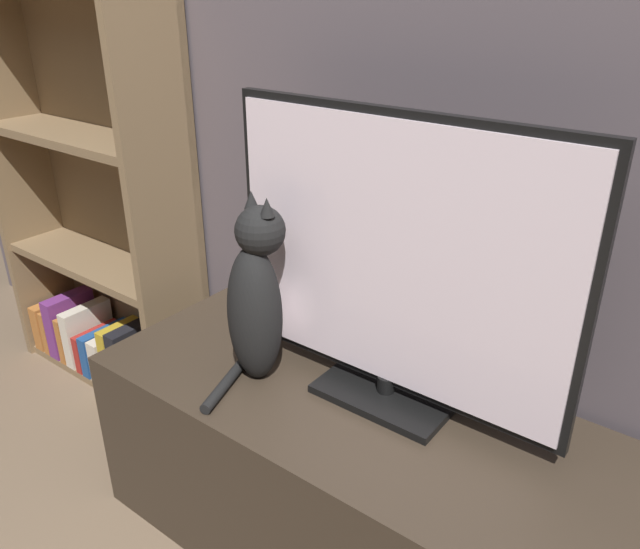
# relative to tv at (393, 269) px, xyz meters

# --- Properties ---
(wall_back) EXTENTS (4.80, 0.05, 2.60)m
(wall_back) POSITION_rel_tv_xyz_m (-0.04, 0.25, 0.43)
(wall_back) COLOR #564C51
(wall_back) RESTS_ON ground_plane
(tv_stand) EXTENTS (1.42, 0.56, 0.51)m
(tv_stand) POSITION_rel_tv_xyz_m (-0.04, -0.07, -0.61)
(tv_stand) COLOR #33281E
(tv_stand) RESTS_ON ground_plane
(tv) EXTENTS (0.88, 0.20, 0.71)m
(tv) POSITION_rel_tv_xyz_m (0.00, 0.00, 0.00)
(tv) COLOR black
(tv) RESTS_ON tv_stand
(cat) EXTENTS (0.18, 0.30, 0.49)m
(cat) POSITION_rel_tv_xyz_m (-0.31, -0.12, -0.13)
(cat) COLOR black
(cat) RESTS_ON tv_stand
(bookshelf) EXTENTS (0.88, 0.28, 1.46)m
(bookshelf) POSITION_rel_tv_xyz_m (-1.33, 0.12, -0.25)
(bookshelf) COLOR brown
(bookshelf) RESTS_ON ground_plane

